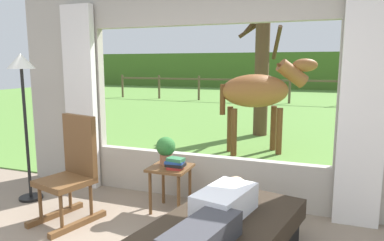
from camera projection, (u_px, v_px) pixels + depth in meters
name	position (u px, v px, depth m)	size (l,w,h in m)	color
back_wall_with_window	(205.00, 98.00, 4.20)	(5.20, 0.12, 2.55)	#ADA599
curtain_panel_left	(81.00, 99.00, 4.66)	(0.44, 0.10, 2.40)	silver
curtain_panel_right	(363.00, 110.00, 3.49)	(0.44, 0.10, 2.40)	silver
outdoor_pasture_lawn	(288.00, 104.00, 14.48)	(36.00, 21.68, 0.02)	#568438
distant_hill_ridge	(303.00, 71.00, 23.39)	(36.00, 2.00, 2.40)	#446826
reclining_person	(218.00, 212.00, 2.72)	(0.46, 1.43, 0.22)	silver
rocking_chair	(72.00, 170.00, 3.73)	(0.62, 0.77, 1.12)	brown
side_table	(170.00, 175.00, 3.96)	(0.44, 0.44, 0.52)	brown
potted_plant	(166.00, 149.00, 4.00)	(0.22, 0.22, 0.32)	#9E6042
book_stack	(175.00, 163.00, 3.84)	(0.22, 0.16, 0.12)	#B22D28
floor_lamp_left	(22.00, 83.00, 4.15)	(0.32, 0.32, 1.78)	black
horse	(260.00, 92.00, 6.40)	(1.76, 1.14, 1.73)	brown
pasture_tree	(262.00, 60.00, 7.95)	(1.08, 1.19, 3.39)	#4C3823
pasture_fence_line	(290.00, 86.00, 14.61)	(16.10, 0.10, 1.10)	brown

